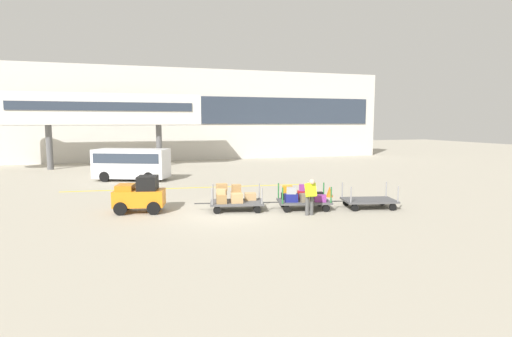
{
  "coord_description": "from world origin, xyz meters",
  "views": [
    {
      "loc": [
        -3.69,
        -16.36,
        3.87
      ],
      "look_at": [
        2.13,
        2.65,
        1.58
      ],
      "focal_mm": 28.15,
      "sensor_mm": 36.0,
      "label": 1
    }
  ],
  "objects_px": {
    "baggage_cart_lead": "(233,198)",
    "baggage_cart_tail": "(369,201)",
    "shuttle_van": "(132,162)",
    "baggage_cart_middle": "(302,198)",
    "baggage_tug": "(140,195)",
    "baggage_handler": "(310,195)",
    "safety_cone_near": "(329,192)"
  },
  "relations": [
    {
      "from": "baggage_cart_lead",
      "to": "baggage_cart_tail",
      "type": "distance_m",
      "value": 6.14
    },
    {
      "from": "baggage_cart_tail",
      "to": "shuttle_van",
      "type": "distance_m",
      "value": 16.09
    },
    {
      "from": "baggage_cart_middle",
      "to": "baggage_cart_tail",
      "type": "bearing_deg",
      "value": -12.52
    },
    {
      "from": "baggage_cart_lead",
      "to": "baggage_tug",
      "type": "bearing_deg",
      "value": 168.29
    },
    {
      "from": "baggage_tug",
      "to": "baggage_cart_middle",
      "type": "relative_size",
      "value": 0.74
    },
    {
      "from": "baggage_cart_lead",
      "to": "baggage_handler",
      "type": "xyz_separation_m",
      "value": [
        2.82,
        -1.9,
        0.32
      ]
    },
    {
      "from": "baggage_cart_middle",
      "to": "baggage_handler",
      "type": "relative_size",
      "value": 1.97
    },
    {
      "from": "baggage_cart_tail",
      "to": "baggage_handler",
      "type": "relative_size",
      "value": 1.97
    },
    {
      "from": "baggage_cart_middle",
      "to": "safety_cone_near",
      "type": "distance_m",
      "value": 3.48
    },
    {
      "from": "shuttle_van",
      "to": "safety_cone_near",
      "type": "height_order",
      "value": "shuttle_van"
    },
    {
      "from": "baggage_tug",
      "to": "baggage_handler",
      "type": "bearing_deg",
      "value": -21.92
    },
    {
      "from": "baggage_handler",
      "to": "safety_cone_near",
      "type": "distance_m",
      "value": 4.53
    },
    {
      "from": "baggage_cart_lead",
      "to": "baggage_cart_middle",
      "type": "height_order",
      "value": "baggage_cart_lead"
    },
    {
      "from": "safety_cone_near",
      "to": "baggage_handler",
      "type": "bearing_deg",
      "value": -127.56
    },
    {
      "from": "baggage_handler",
      "to": "shuttle_van",
      "type": "bearing_deg",
      "value": 118.85
    },
    {
      "from": "baggage_cart_tail",
      "to": "shuttle_van",
      "type": "xyz_separation_m",
      "value": [
        -10.28,
        12.35,
        0.89
      ]
    },
    {
      "from": "baggage_handler",
      "to": "baggage_tug",
      "type": "bearing_deg",
      "value": 158.08
    },
    {
      "from": "baggage_cart_lead",
      "to": "safety_cone_near",
      "type": "bearing_deg",
      "value": 16.6
    },
    {
      "from": "baggage_cart_lead",
      "to": "baggage_cart_tail",
      "type": "relative_size",
      "value": 1.0
    },
    {
      "from": "baggage_tug",
      "to": "baggage_handler",
      "type": "height_order",
      "value": "baggage_tug"
    },
    {
      "from": "baggage_cart_tail",
      "to": "baggage_cart_middle",
      "type": "bearing_deg",
      "value": 167.48
    },
    {
      "from": "baggage_handler",
      "to": "shuttle_van",
      "type": "relative_size",
      "value": 0.3
    },
    {
      "from": "baggage_cart_middle",
      "to": "baggage_cart_tail",
      "type": "height_order",
      "value": "same"
    },
    {
      "from": "baggage_cart_lead",
      "to": "safety_cone_near",
      "type": "xyz_separation_m",
      "value": [
        5.56,
        1.66,
        -0.27
      ]
    },
    {
      "from": "baggage_handler",
      "to": "shuttle_van",
      "type": "xyz_separation_m",
      "value": [
        -7.11,
        12.91,
        0.37
      ]
    },
    {
      "from": "shuttle_van",
      "to": "safety_cone_near",
      "type": "bearing_deg",
      "value": -43.5
    },
    {
      "from": "baggage_handler",
      "to": "shuttle_van",
      "type": "distance_m",
      "value": 14.74
    },
    {
      "from": "baggage_cart_lead",
      "to": "shuttle_van",
      "type": "height_order",
      "value": "shuttle_van"
    },
    {
      "from": "baggage_cart_tail",
      "to": "shuttle_van",
      "type": "height_order",
      "value": "shuttle_van"
    },
    {
      "from": "baggage_cart_lead",
      "to": "baggage_cart_tail",
      "type": "height_order",
      "value": "baggage_cart_lead"
    },
    {
      "from": "baggage_tug",
      "to": "baggage_cart_tail",
      "type": "xyz_separation_m",
      "value": [
        9.93,
        -2.16,
        -0.41
      ]
    },
    {
      "from": "baggage_cart_tail",
      "to": "safety_cone_near",
      "type": "height_order",
      "value": "baggage_cart_tail"
    }
  ]
}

